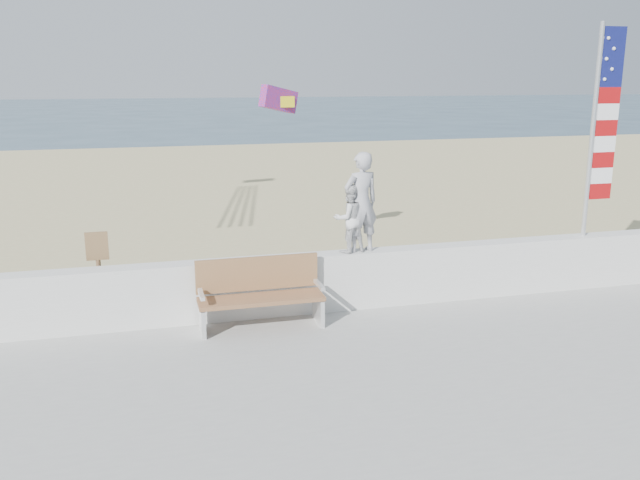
# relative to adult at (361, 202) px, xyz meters

# --- Properties ---
(ground) EXTENTS (220.00, 220.00, 0.00)m
(ground) POSITION_rel_adult_xyz_m (-0.90, -2.00, -1.85)
(ground) COLOR #2C4558
(ground) RESTS_ON ground
(sand) EXTENTS (90.00, 40.00, 0.08)m
(sand) POSITION_rel_adult_xyz_m (-0.90, 7.00, -1.81)
(sand) COLOR tan
(sand) RESTS_ON ground
(seawall) EXTENTS (30.00, 0.35, 0.90)m
(seawall) POSITION_rel_adult_xyz_m (-0.90, 0.00, -1.22)
(seawall) COLOR silver
(seawall) RESTS_ON boardwalk
(adult) EXTENTS (0.62, 0.46, 1.55)m
(adult) POSITION_rel_adult_xyz_m (0.00, 0.00, 0.00)
(adult) COLOR #A2A2A7
(adult) RESTS_ON seawall
(child) EXTENTS (0.58, 0.49, 1.06)m
(child) POSITION_rel_adult_xyz_m (-0.19, 0.00, -0.24)
(child) COLOR silver
(child) RESTS_ON seawall
(bench) EXTENTS (1.80, 0.57, 1.00)m
(bench) POSITION_rel_adult_xyz_m (-1.67, -0.45, -1.17)
(bench) COLOR #92623F
(bench) RESTS_ON boardwalk
(flag) EXTENTS (0.50, 0.08, 3.50)m
(flag) POSITION_rel_adult_xyz_m (4.13, -0.00, 1.14)
(flag) COLOR silver
(flag) RESTS_ON seawall
(parafoil_kite) EXTENTS (0.85, 0.55, 0.58)m
(parafoil_kite) POSITION_rel_adult_xyz_m (-0.48, 3.69, 1.42)
(parafoil_kite) COLOR red
(parafoil_kite) RESTS_ON ground
(sign) EXTENTS (0.32, 0.07, 1.46)m
(sign) POSITION_rel_adult_xyz_m (-3.91, 0.38, -0.91)
(sign) COLOR brown
(sign) RESTS_ON sand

